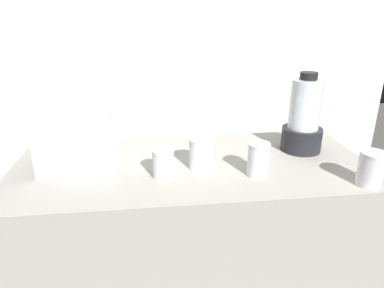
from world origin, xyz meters
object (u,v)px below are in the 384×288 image
juice_cup_pomegranate_right (371,170)px  juice_cup_orange_far_left (163,165)px  blender_pitcher (303,120)px  carrot_display_bin (80,147)px  juice_cup_orange_middle (258,161)px  juice_cup_carrot_left (201,155)px

juice_cup_pomegranate_right → juice_cup_orange_far_left: bearing=168.2°
blender_pitcher → juice_cup_orange_far_left: 0.64m
carrot_display_bin → juice_cup_orange_far_left: (0.31, -0.15, -0.02)m
carrot_display_bin → juice_cup_orange_middle: carrot_display_bin is taller
blender_pitcher → juice_cup_orange_far_left: bearing=-162.4°
blender_pitcher → juice_cup_carrot_left: bearing=-163.8°
juice_cup_orange_middle → juice_cup_pomegranate_right: (0.36, -0.12, -0.00)m
carrot_display_bin → juice_cup_carrot_left: carrot_display_bin is taller
juice_cup_orange_middle → juice_cup_pomegranate_right: 0.38m
juice_cup_pomegranate_right → carrot_display_bin: bearing=163.7°
carrot_display_bin → juice_cup_pomegranate_right: size_ratio=2.39×
juice_cup_pomegranate_right → juice_cup_carrot_left: bearing=159.8°
carrot_display_bin → juice_cup_pomegranate_right: (1.02, -0.30, -0.02)m
blender_pitcher → juice_cup_orange_middle: 0.35m
carrot_display_bin → juice_cup_pomegranate_right: 1.06m
blender_pitcher → juice_cup_orange_middle: blender_pitcher is taller
blender_pitcher → juice_cup_pomegranate_right: (0.10, -0.34, -0.08)m
blender_pitcher → juice_cup_pomegranate_right: blender_pitcher is taller
juice_cup_orange_far_left → juice_cup_pomegranate_right: bearing=-11.8°
carrot_display_bin → juice_cup_orange_far_left: size_ratio=2.73×
juice_cup_orange_far_left → carrot_display_bin: bearing=154.4°
carrot_display_bin → blender_pitcher: bearing=2.5°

